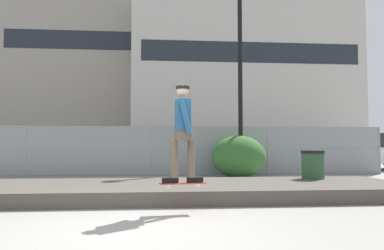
% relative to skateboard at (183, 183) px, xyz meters
% --- Properties ---
extents(ground_plane, '(120.00, 120.00, 0.00)m').
position_rel_skateboard_xyz_m(ground_plane, '(-0.83, -1.26, -0.51)').
color(ground_plane, gray).
extents(gravel_berm, '(12.01, 2.74, 0.30)m').
position_rel_skateboard_xyz_m(gravel_berm, '(-0.83, 1.85, -0.36)').
color(gravel_berm, '#4C473F').
rests_on(gravel_berm, ground_plane).
extents(skateboard, '(0.82, 0.31, 0.07)m').
position_rel_skateboard_xyz_m(skateboard, '(0.00, 0.00, 0.00)').
color(skateboard, '#B22D2D').
extents(skater, '(0.73, 0.61, 1.72)m').
position_rel_skateboard_xyz_m(skater, '(0.00, 0.00, 0.99)').
color(skater, black).
rests_on(skater, skateboard).
extents(chain_fence, '(18.07, 0.06, 1.85)m').
position_rel_skateboard_xyz_m(chain_fence, '(-0.83, 6.98, 0.42)').
color(chain_fence, gray).
rests_on(chain_fence, ground_plane).
extents(street_lamp, '(0.44, 0.44, 7.14)m').
position_rel_skateboard_xyz_m(street_lamp, '(2.39, 6.01, 3.90)').
color(street_lamp, black).
rests_on(street_lamp, ground_plane).
extents(parked_car_near, '(4.51, 2.17, 1.66)m').
position_rel_skateboard_xyz_m(parked_car_near, '(-3.12, 9.24, 0.33)').
color(parked_car_near, '#B7BABF').
rests_on(parked_car_near, ground_plane).
extents(parked_car_mid, '(4.52, 2.18, 1.66)m').
position_rel_skateboard_xyz_m(parked_car_mid, '(2.82, 9.26, 0.33)').
color(parked_car_mid, navy).
rests_on(parked_car_mid, ground_plane).
extents(parked_car_far, '(4.52, 2.20, 1.66)m').
position_rel_skateboard_xyz_m(parked_car_far, '(9.14, 9.17, 0.33)').
color(parked_car_far, silver).
rests_on(parked_car_far, ground_plane).
extents(library_building, '(22.24, 15.18, 23.81)m').
position_rel_skateboard_xyz_m(library_building, '(-10.69, 47.57, 11.39)').
color(library_building, gray).
rests_on(library_building, ground_plane).
extents(office_block, '(28.85, 13.48, 19.54)m').
position_rel_skateboard_xyz_m(office_block, '(10.32, 41.15, 9.26)').
color(office_block, '#B2AFA8').
rests_on(office_block, ground_plane).
extents(shrub_left, '(1.91, 1.57, 1.48)m').
position_rel_skateboard_xyz_m(shrub_left, '(2.32, 6.01, 0.23)').
color(shrub_left, '#2D5B28').
rests_on(shrub_left, ground_plane).
extents(trash_bin, '(0.59, 0.59, 1.03)m').
position_rel_skateboard_xyz_m(trash_bin, '(3.50, 2.59, 0.01)').
color(trash_bin, '#2D5133').
rests_on(trash_bin, ground_plane).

